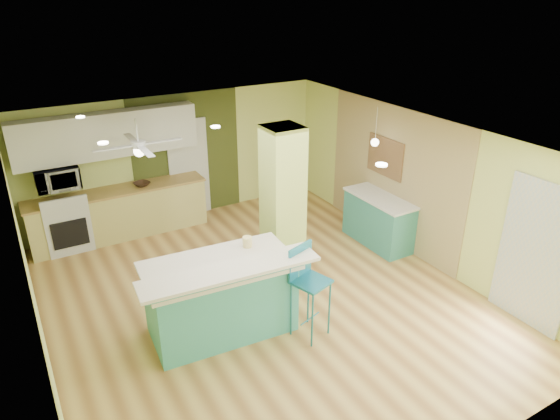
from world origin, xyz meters
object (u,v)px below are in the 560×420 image
object	(u,v)px
bar_stool	(306,277)
side_counter	(378,220)
canister	(247,242)
fruit_bowl	(142,184)
peninsula	(221,296)

from	to	relation	value
bar_stool	side_counter	world-z (taller)	bar_stool
bar_stool	canister	distance (m)	0.98
side_counter	canister	xyz separation A→B (m)	(-2.99, -0.66, 0.67)
side_counter	bar_stool	bearing A→B (deg)	-149.42
side_counter	fruit_bowl	world-z (taller)	fruit_bowl
bar_stool	peninsula	bearing A→B (deg)	131.00
bar_stool	canister	size ratio (longest dim) A/B	8.96
peninsula	bar_stool	distance (m)	1.18
fruit_bowl	peninsula	bearing A→B (deg)	-89.66
peninsula	canister	distance (m)	0.82
peninsula	side_counter	xyz separation A→B (m)	(3.52, 0.92, -0.10)
canister	bar_stool	bearing A→B (deg)	-62.88
peninsula	canister	world-z (taller)	peninsula
canister	peninsula	bearing A→B (deg)	-154.57
fruit_bowl	canister	xyz separation A→B (m)	(0.56, -3.28, 0.15)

